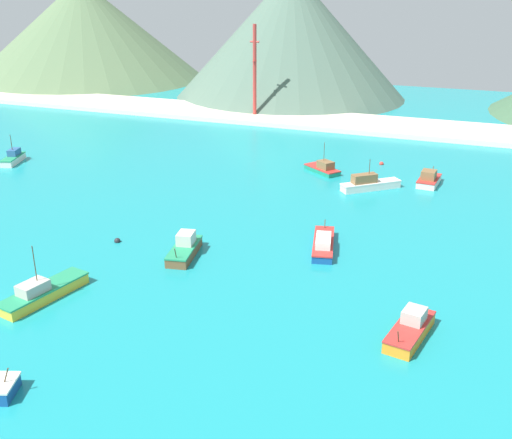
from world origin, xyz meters
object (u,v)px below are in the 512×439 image
at_px(fishing_boat_4, 369,184).
at_px(fishing_boat_1, 13,158).
at_px(radio_tower, 255,72).
at_px(fishing_boat_7, 323,168).
at_px(buoy_2, 381,164).
at_px(fishing_boat_5, 323,244).
at_px(buoy_1, 117,241).
at_px(fishing_boat_3, 42,292).
at_px(fishing_boat_2, 410,329).
at_px(fishing_boat_0, 185,248).
at_px(fishing_boat_8, 429,179).
at_px(buoy_0, 432,173).

bearing_deg(fishing_boat_4, fishing_boat_1, -172.63).
bearing_deg(radio_tower, fishing_boat_7, -53.48).
bearing_deg(fishing_boat_4, buoy_2, 92.38).
height_order(fishing_boat_5, radio_tower, radio_tower).
bearing_deg(buoy_1, radio_tower, 97.67).
bearing_deg(fishing_boat_3, radio_tower, 96.98).
relative_size(fishing_boat_5, buoy_1, 12.12).
relative_size(fishing_boat_2, radio_tower, 0.37).
bearing_deg(fishing_boat_0, radio_tower, 104.91).
distance_m(fishing_boat_2, fishing_boat_3, 41.20).
bearing_deg(fishing_boat_2, buoy_1, 166.67).
bearing_deg(fishing_boat_7, fishing_boat_4, -33.86).
bearing_deg(fishing_boat_4, fishing_boat_5, -91.66).
distance_m(fishing_boat_1, fishing_boat_5, 71.23).
distance_m(buoy_1, radio_tower, 83.11).
xyz_separation_m(fishing_boat_8, buoy_1, (-37.82, -41.64, -0.86)).
bearing_deg(buoy_0, fishing_boat_5, -103.85).
bearing_deg(fishing_boat_8, fishing_boat_1, -168.97).
bearing_deg(radio_tower, buoy_1, -82.33).
distance_m(fishing_boat_5, buoy_0, 42.18).
relative_size(fishing_boat_0, fishing_boat_1, 1.11).
bearing_deg(buoy_1, buoy_0, 52.44).
distance_m(fishing_boat_2, buoy_1, 42.82).
xyz_separation_m(fishing_boat_4, fishing_boat_5, (-0.79, -27.19, -0.22)).
bearing_deg(buoy_2, fishing_boat_2, -77.15).
distance_m(fishing_boat_1, buoy_0, 82.18).
bearing_deg(fishing_boat_7, buoy_2, 44.97).
relative_size(fishing_boat_0, buoy_2, 10.08).
bearing_deg(fishing_boat_8, fishing_boat_4, -145.86).
height_order(fishing_boat_2, fishing_boat_4, fishing_boat_4).
height_order(fishing_boat_0, fishing_boat_7, fishing_boat_7).
xyz_separation_m(fishing_boat_0, buoy_1, (-10.88, 0.53, -0.87)).
xyz_separation_m(fishing_boat_2, radio_tower, (-52.64, 91.38, 11.14)).
height_order(buoy_0, radio_tower, radio_tower).
height_order(fishing_boat_3, radio_tower, radio_tower).
height_order(fishing_boat_8, buoy_0, fishing_boat_8).
xyz_separation_m(buoy_1, buoy_2, (27.70, 51.36, -0.00)).
distance_m(fishing_boat_0, buoy_0, 56.30).
distance_m(fishing_boat_2, radio_tower, 106.04).
distance_m(fishing_boat_5, fishing_boat_8, 35.13).
xyz_separation_m(fishing_boat_2, buoy_0, (-3.99, 58.85, -0.84)).
distance_m(fishing_boat_3, fishing_boat_8, 69.20).
height_order(fishing_boat_1, fishing_boat_8, fishing_boat_1).
height_order(fishing_boat_1, buoy_2, fishing_boat_1).
height_order(fishing_boat_0, buoy_1, fishing_boat_0).
height_order(fishing_boat_0, fishing_boat_3, fishing_boat_3).
xyz_separation_m(fishing_boat_7, buoy_0, (19.36, 7.00, -0.72)).
bearing_deg(fishing_boat_1, fishing_boat_0, -27.15).
distance_m(buoy_1, buoy_2, 58.35).
distance_m(buoy_2, radio_tower, 50.48).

